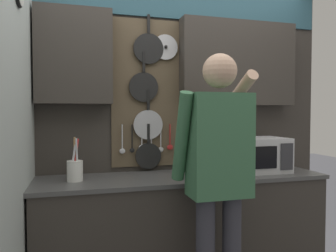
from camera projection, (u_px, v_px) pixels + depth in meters
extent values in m
cube|color=#38332D|center=(183.00, 234.00, 2.55)|extent=(2.17, 0.56, 0.87)
cube|color=#4C4C4C|center=(183.00, 177.00, 2.53)|extent=(2.20, 0.59, 0.03)
cube|color=#38332D|center=(172.00, 130.00, 2.80)|extent=(2.77, 0.04, 2.47)
cube|color=#2D5666|center=(173.00, 0.00, 2.73)|extent=(2.73, 0.02, 0.30)
cube|color=#38332D|center=(74.00, 56.00, 2.47)|extent=(0.56, 0.16, 0.72)
cube|color=#38332D|center=(238.00, 64.00, 2.84)|extent=(1.04, 0.16, 0.72)
cube|color=brown|center=(146.00, 93.00, 2.70)|extent=(0.57, 0.01, 1.21)
cylinder|color=black|center=(148.00, 49.00, 2.67)|extent=(0.25, 0.02, 0.25)
cube|color=black|center=(149.00, 24.00, 2.65)|extent=(0.02, 0.02, 0.15)
cylinder|color=black|center=(144.00, 87.00, 2.67)|extent=(0.24, 0.02, 0.24)
cube|color=black|center=(144.00, 62.00, 2.65)|extent=(0.02, 0.02, 0.17)
cylinder|color=#B7B7BC|center=(148.00, 125.00, 2.69)|extent=(0.24, 0.02, 0.24)
cube|color=black|center=(148.00, 100.00, 2.68)|extent=(0.02, 0.02, 0.17)
cylinder|color=black|center=(148.00, 156.00, 2.70)|extent=(0.21, 0.02, 0.21)
cube|color=black|center=(148.00, 133.00, 2.69)|extent=(0.02, 0.02, 0.16)
cylinder|color=silver|center=(165.00, 47.00, 2.70)|extent=(0.21, 0.01, 0.21)
sphere|color=black|center=(166.00, 47.00, 2.69)|extent=(0.03, 0.03, 0.03)
cylinder|color=silver|center=(122.00, 137.00, 2.64)|extent=(0.01, 0.01, 0.20)
ellipsoid|color=silver|center=(122.00, 151.00, 2.64)|extent=(0.05, 0.01, 0.04)
cylinder|color=black|center=(132.00, 137.00, 2.66)|extent=(0.01, 0.01, 0.20)
ellipsoid|color=black|center=(132.00, 150.00, 2.66)|extent=(0.04, 0.01, 0.04)
cylinder|color=silver|center=(142.00, 135.00, 2.68)|extent=(0.01, 0.01, 0.18)
ellipsoid|color=silver|center=(142.00, 148.00, 2.68)|extent=(0.05, 0.01, 0.05)
cylinder|color=silver|center=(151.00, 138.00, 2.70)|extent=(0.01, 0.01, 0.22)
ellipsoid|color=silver|center=(151.00, 153.00, 2.71)|extent=(0.05, 0.01, 0.05)
cylinder|color=silver|center=(161.00, 136.00, 2.72)|extent=(0.01, 0.01, 0.20)
ellipsoid|color=silver|center=(161.00, 150.00, 2.73)|extent=(0.05, 0.01, 0.04)
cylinder|color=red|center=(170.00, 135.00, 2.74)|extent=(0.01, 0.01, 0.18)
ellipsoid|color=red|center=(170.00, 147.00, 2.75)|extent=(0.05, 0.01, 0.05)
cube|color=silver|center=(15.00, 139.00, 1.81)|extent=(0.04, 1.60, 2.47)
cube|color=silver|center=(256.00, 155.00, 2.69)|extent=(0.49, 0.35, 0.28)
cube|color=black|center=(261.00, 158.00, 2.50)|extent=(0.27, 0.01, 0.17)
cube|color=#333338|center=(287.00, 157.00, 2.56)|extent=(0.11, 0.01, 0.21)
cube|color=brown|center=(212.00, 161.00, 2.58)|extent=(0.12, 0.15, 0.21)
cylinder|color=black|center=(210.00, 144.00, 2.54)|extent=(0.02, 0.03, 0.08)
cylinder|color=black|center=(212.00, 145.00, 2.54)|extent=(0.02, 0.03, 0.06)
cylinder|color=black|center=(215.00, 145.00, 2.55)|extent=(0.02, 0.02, 0.05)
cylinder|color=black|center=(217.00, 144.00, 2.55)|extent=(0.02, 0.03, 0.06)
cylinder|color=white|center=(75.00, 171.00, 2.30)|extent=(0.11, 0.11, 0.15)
cylinder|color=tan|center=(75.00, 155.00, 2.30)|extent=(0.01, 0.04, 0.25)
cylinder|color=silver|center=(77.00, 156.00, 2.30)|extent=(0.02, 0.03, 0.25)
cylinder|color=tan|center=(74.00, 158.00, 2.31)|extent=(0.04, 0.03, 0.22)
cylinder|color=red|center=(76.00, 156.00, 2.31)|extent=(0.04, 0.06, 0.24)
cylinder|color=silver|center=(74.00, 156.00, 2.29)|extent=(0.05, 0.03, 0.24)
cube|color=#3D704C|center=(219.00, 145.00, 2.04)|extent=(0.38, 0.22, 0.64)
sphere|color=#DBAD8E|center=(220.00, 71.00, 2.02)|extent=(0.21, 0.21, 0.21)
cylinder|color=#3D704C|center=(182.00, 137.00, 2.02)|extent=(0.08, 0.26, 0.57)
cylinder|color=#DBAD8E|center=(235.00, 99.00, 2.33)|extent=(0.08, 0.53, 0.36)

